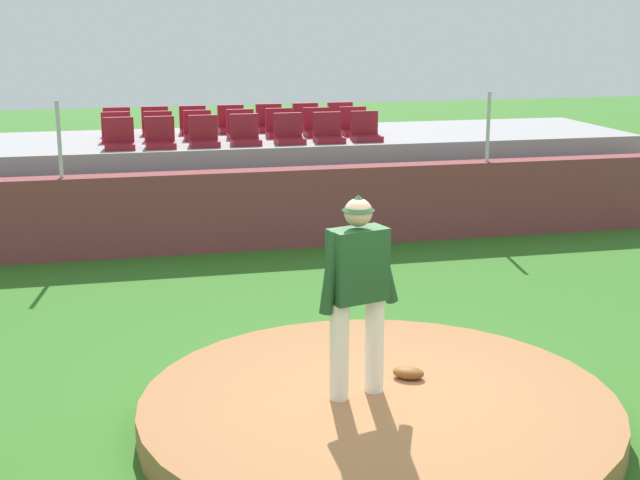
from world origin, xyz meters
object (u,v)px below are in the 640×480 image
object	(u,v)px
stadium_chair_2	(204,137)
stadium_chair_5	(328,133)
stadium_chair_10	(241,129)
stadium_chair_17	(232,124)
stadium_chair_0	(119,139)
stadium_chair_1	(160,138)
stadium_chair_9	(198,131)
stadium_chair_3	(245,135)
stadium_chair_11	(280,128)
stadium_chair_15	(156,126)
baseball	(368,346)
stadium_chair_4	(289,134)
stadium_chair_19	(306,122)
stadium_chair_16	(193,125)
stadium_chair_7	(116,133)
stadium_chair_13	(354,126)
pitcher	(357,281)
stadium_chair_8	(159,132)
stadium_chair_12	(318,127)
stadium_chair_18	(270,123)
stadium_chair_20	(341,121)
fielding_glove	(408,373)
stadium_chair_14	(117,127)
stadium_chair_6	(366,132)

from	to	relation	value
stadium_chair_2	stadium_chair_5	distance (m)	2.12
stadium_chair_10	stadium_chair_17	bearing A→B (deg)	-85.99
stadium_chair_0	stadium_chair_1	xyz separation A→B (m)	(0.65, -0.01, 0.00)
stadium_chair_9	stadium_chair_3	bearing A→B (deg)	132.20
stadium_chair_1	stadium_chair_11	bearing A→B (deg)	-158.44
stadium_chair_15	stadium_chair_5	bearing A→B (deg)	149.74
baseball	stadium_chair_5	bearing A→B (deg)	79.87
stadium_chair_4	stadium_chair_9	size ratio (longest dim) A/B	1.00
baseball	stadium_chair_17	bearing A→B (deg)	91.89
stadium_chair_1	stadium_chair_10	xyz separation A→B (m)	(1.45, 0.83, 0.00)
stadium_chair_1	stadium_chair_11	world-z (taller)	same
stadium_chair_2	stadium_chair_19	size ratio (longest dim) A/B	1.00
stadium_chair_16	stadium_chair_17	world-z (taller)	same
stadium_chair_7	stadium_chair_17	bearing A→B (deg)	-159.53
stadium_chair_2	stadium_chair_10	distance (m)	1.10
stadium_chair_13	stadium_chair_19	world-z (taller)	same
stadium_chair_10	stadium_chair_15	xyz separation A→B (m)	(-1.44, 0.83, 0.00)
stadium_chair_11	stadium_chair_15	bearing A→B (deg)	-21.02
pitcher	stadium_chair_2	bearing A→B (deg)	78.34
stadium_chair_2	stadium_chair_9	size ratio (longest dim) A/B	1.00
stadium_chair_8	stadium_chair_15	world-z (taller)	same
stadium_chair_8	stadium_chair_12	bearing A→B (deg)	-179.93
stadium_chair_5	stadium_chair_18	size ratio (longest dim) A/B	1.00
stadium_chair_8	stadium_chair_13	distance (m)	3.49
stadium_chair_3	stadium_chair_17	bearing A→B (deg)	-89.58
stadium_chair_16	stadium_chair_20	xyz separation A→B (m)	(2.80, 0.04, 0.00)
stadium_chair_4	stadium_chair_15	world-z (taller)	same
stadium_chair_12	stadium_chair_13	bearing A→B (deg)	-179.86
stadium_chair_9	fielding_glove	bearing A→B (deg)	97.86
stadium_chair_16	stadium_chair_17	size ratio (longest dim) A/B	1.00
stadium_chair_15	stadium_chair_14	bearing A→B (deg)	-0.41
stadium_chair_5	stadium_chair_7	distance (m)	3.63
stadium_chair_14	stadium_chair_3	bearing A→B (deg)	141.83
stadium_chair_10	stadium_chair_20	size ratio (longest dim) A/B	1.00
stadium_chair_11	stadium_chair_12	distance (m)	0.68
stadium_chair_6	stadium_chair_8	bearing A→B (deg)	-12.50
stadium_chair_0	stadium_chair_13	xyz separation A→B (m)	(4.16, 0.82, 0.00)
stadium_chair_10	stadium_chair_16	bearing A→B (deg)	-47.50
stadium_chair_8	stadium_chair_14	distance (m)	1.09
fielding_glove	stadium_chair_0	distance (m)	7.87
stadium_chair_20	stadium_chair_1	bearing A→B (deg)	26.00
stadium_chair_14	stadium_chair_5	bearing A→B (deg)	154.75
stadium_chair_1	stadium_chair_13	bearing A→B (deg)	-166.71
baseball	stadium_chair_12	size ratio (longest dim) A/B	0.15
fielding_glove	stadium_chair_5	bearing A→B (deg)	112.11
fielding_glove	stadium_chair_20	world-z (taller)	stadium_chair_20
stadium_chair_2	stadium_chair_19	bearing A→B (deg)	-141.53
stadium_chair_2	stadium_chair_11	size ratio (longest dim) A/B	1.00
stadium_chair_9	stadium_chair_10	world-z (taller)	same
stadium_chair_5	stadium_chair_15	bearing A→B (deg)	-30.26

